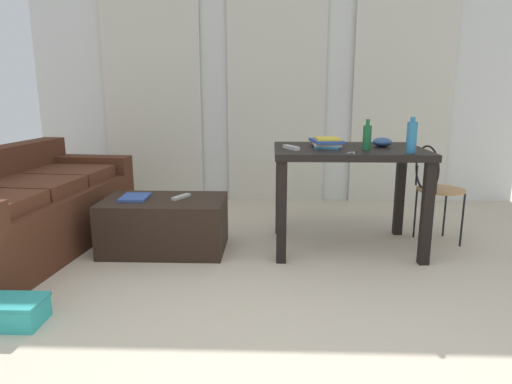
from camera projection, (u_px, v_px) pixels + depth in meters
name	position (u px, v px, depth m)	size (l,w,h in m)	color
ground_plane	(277.00, 267.00, 3.15)	(7.93, 7.93, 0.00)	beige
wall_back	(277.00, 82.00, 4.87)	(5.22, 0.10, 2.58)	silver
curtains	(276.00, 93.00, 4.81)	(3.71, 0.03, 2.34)	beige
couch	(24.00, 211.00, 3.44)	(1.05, 2.05, 0.77)	#4C2819
coffee_table	(165.00, 224.00, 3.47)	(0.92, 0.57, 0.40)	black
craft_table	(348.00, 164.00, 3.42)	(1.11, 0.78, 0.78)	black
wire_chair	(434.00, 182.00, 3.57)	(0.37, 0.39, 0.79)	#B7844C
bottle_near	(367.00, 137.00, 3.26)	(0.06, 0.06, 0.22)	#195B2D
bottle_far	(412.00, 137.00, 3.08)	(0.07, 0.07, 0.25)	teal
bowl	(382.00, 142.00, 3.45)	(0.15, 0.15, 0.07)	#2D4C7A
book_stack	(327.00, 142.00, 3.43)	(0.25, 0.32, 0.07)	#1E668C
tv_remote_on_table	(291.00, 147.00, 3.31)	(0.04, 0.18, 0.02)	#B7B7B2
scissors	(353.00, 152.00, 3.14)	(0.09, 0.12, 0.00)	#9EA0A5
tv_remote_primary	(181.00, 197.00, 3.45)	(0.04, 0.18, 0.02)	#B7B7B2
magazine	(135.00, 197.00, 3.44)	(0.20, 0.25, 0.02)	#33519E
shoebox	(11.00, 312.00, 2.38)	(0.34, 0.22, 0.14)	#33B2AD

